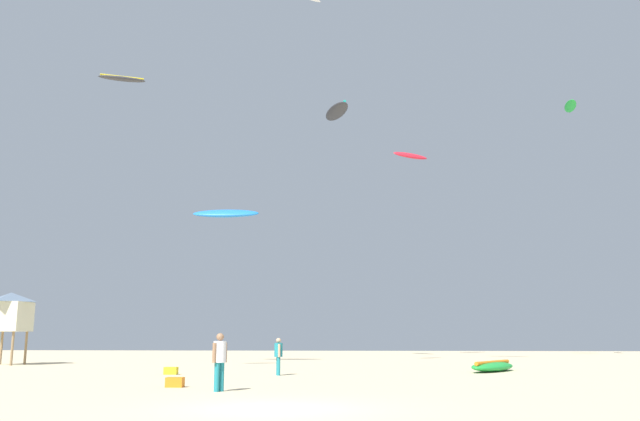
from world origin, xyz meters
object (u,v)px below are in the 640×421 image
person_foreground (220,357)px  cooler_box (175,382)px  person_midground (278,353)px  kite_aloft_3 (410,156)px  gear_bag (171,371)px  kite_aloft_4 (122,79)px  kite_aloft_5 (226,214)px  lifeguard_tower (10,311)px  kite_grounded_near (493,366)px  kite_aloft_6 (337,111)px  kite_aloft_0 (570,106)px

person_foreground → cooler_box: bearing=172.0°
person_midground → kite_aloft_3: bearing=57.8°
person_foreground → gear_bag: person_foreground is taller
kite_aloft_4 → kite_aloft_5: kite_aloft_4 is taller
person_midground → gear_bag: (-4.72, 0.26, -0.75)m
lifeguard_tower → kite_aloft_5: bearing=16.8°
kite_grounded_near → person_midground: bearing=-158.8°
lifeguard_tower → kite_aloft_4: size_ratio=1.76×
cooler_box → kite_aloft_6: size_ratio=0.13×
gear_bag → kite_aloft_4: bearing=157.6°
kite_grounded_near → lifeguard_tower: size_ratio=1.01×
person_foreground → gear_bag: size_ratio=3.09×
person_midground → kite_aloft_6: 27.97m
lifeguard_tower → kite_aloft_6: kite_aloft_6 is taller
person_foreground → kite_aloft_6: size_ratio=0.39×
person_foreground → kite_aloft_3: (8.28, 35.84, 16.07)m
cooler_box → kite_aloft_4: size_ratio=0.24×
kite_aloft_3 → kite_aloft_4: bearing=-121.7°
cooler_box → kite_aloft_6: kite_aloft_6 is taller
person_midground → lifeguard_tower: 19.41m
gear_bag → lifeguard_tower: bearing=144.8°
lifeguard_tower → kite_aloft_4: 16.00m
cooler_box → kite_aloft_3: bearing=73.6°
person_midground → kite_aloft_4: 15.79m
kite_aloft_4 → kite_aloft_5: 12.26m
lifeguard_tower → kite_aloft_3: kite_aloft_3 is taller
kite_aloft_4 → person_foreground: bearing=-52.9°
person_foreground → gear_bag: bearing=148.1°
kite_aloft_0 → cooler_box: bearing=-126.3°
kite_aloft_0 → kite_aloft_4: (-28.89, -22.95, -6.00)m
cooler_box → kite_aloft_5: 21.60m
person_foreground → person_midground: 8.39m
cooler_box → kite_aloft_5: size_ratio=0.13×
person_foreground → person_midground: bearing=118.3°
cooler_box → kite_aloft_0: bearing=53.7°
person_midground → kite_aloft_5: (-5.23, 12.54, 8.46)m
kite_grounded_near → kite_aloft_4: (-17.90, -2.03, 14.02)m
person_foreground → kite_aloft_3: bearing=109.8°
cooler_box → gear_bag: 7.41m
person_foreground → kite_grounded_near: size_ratio=0.41×
gear_bag → kite_aloft_4: 14.61m
kite_grounded_near → kite_aloft_5: 19.54m
gear_bag → kite_aloft_6: bearing=73.4°
kite_aloft_0 → kite_aloft_3: (-13.00, 2.81, -3.18)m
kite_aloft_3 → kite_aloft_4: size_ratio=1.50×
person_midground → kite_aloft_6: size_ratio=0.35×
cooler_box → person_foreground: bearing=-40.8°
person_foreground → lifeguard_tower: size_ratio=0.42×
lifeguard_tower → kite_aloft_3: 33.91m
kite_grounded_near → kite_aloft_3: kite_aloft_3 is taller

